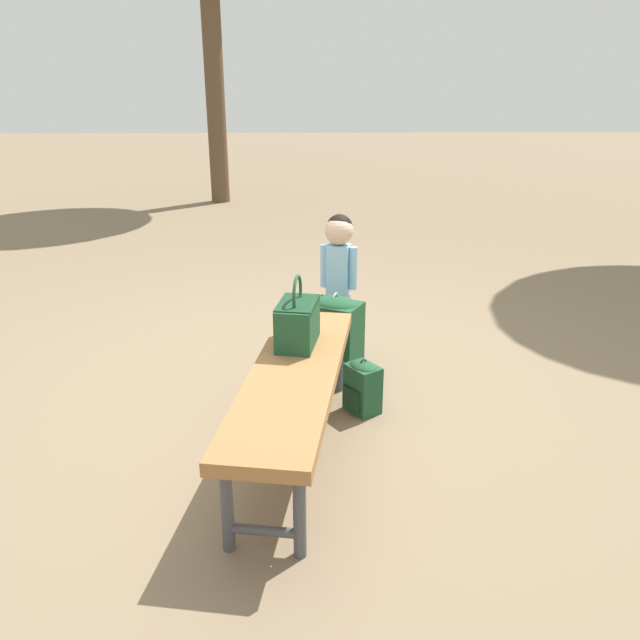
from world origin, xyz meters
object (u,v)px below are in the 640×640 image
Objects in this scene: park_bench at (294,381)px; backpack_large at (335,332)px; child_standing at (339,261)px; handbag at (298,321)px; backpack_small at (363,385)px.

park_bench is 0.99m from backpack_large.
child_standing is at bearing -5.80° from backpack_large.
handbag is 1.04m from child_standing.
backpack_large is at bearing 12.98° from backpack_small.
park_bench is at bearing 138.90° from backpack_small.
backpack_small is (-0.54, -0.12, -0.10)m from backpack_large.
park_bench reaches higher than backpack_small.
child_standing is 1.79× the size of backpack_large.
backpack_large is at bearing -14.19° from park_bench.
backpack_small is (0.42, -0.37, -0.24)m from park_bench.
handbag is at bearing 106.98° from backpack_small.
park_bench is at bearing 168.06° from child_standing.
backpack_large is (0.96, -0.24, -0.14)m from park_bench.
backpack_large reaches higher than backpack_small.
park_bench is 1.79× the size of child_standing.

